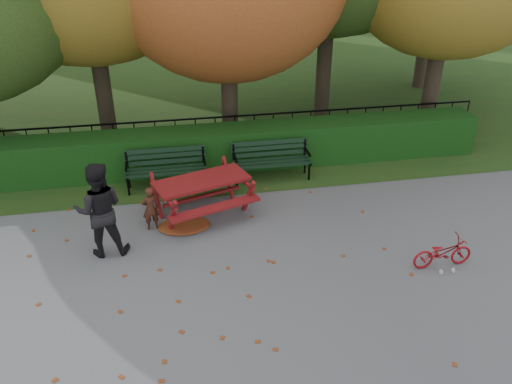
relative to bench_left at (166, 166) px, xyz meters
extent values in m
plane|color=slate|center=(1.30, -3.70, -0.52)|extent=(90.00, 90.00, 0.00)
plane|color=#1D3E17|center=(1.30, 10.30, -0.51)|extent=(90.00, 90.00, 0.00)
cube|color=black|center=(1.30, 0.80, -0.02)|extent=(13.00, 0.90, 1.00)
cube|color=black|center=(1.30, 1.60, -0.44)|extent=(14.00, 0.04, 0.04)
cube|color=black|center=(1.30, 1.60, 0.48)|extent=(14.00, 0.04, 0.04)
cylinder|color=black|center=(-1.70, 1.60, -0.02)|extent=(0.03, 0.03, 1.00)
cylinder|color=black|center=(1.30, 1.60, -0.02)|extent=(0.03, 0.03, 1.00)
cylinder|color=black|center=(4.30, 1.60, -0.02)|extent=(0.03, 0.03, 1.00)
cylinder|color=black|center=(7.80, 1.60, -0.02)|extent=(0.03, 0.03, 1.00)
cylinder|color=#2D201A|center=(-1.50, 3.30, 1.06)|extent=(0.44, 0.44, 3.15)
cylinder|color=#2D201A|center=(1.80, 2.50, 0.88)|extent=(0.44, 0.44, 2.80)
cylinder|color=#2D201A|center=(4.80, 3.80, 1.23)|extent=(0.44, 0.44, 3.50)
cylinder|color=#2D201A|center=(7.50, 2.30, 0.97)|extent=(0.44, 0.44, 2.97)
cylinder|color=#2D201A|center=(9.30, 6.30, 1.06)|extent=(0.44, 0.44, 3.15)
cube|color=black|center=(0.00, -0.28, -0.08)|extent=(1.80, 0.12, 0.04)
cube|color=black|center=(0.00, -0.10, -0.08)|extent=(1.80, 0.12, 0.04)
cube|color=black|center=(0.00, 0.08, -0.08)|extent=(1.80, 0.12, 0.04)
cube|color=black|center=(0.00, 0.17, 0.03)|extent=(1.80, 0.05, 0.10)
cube|color=black|center=(0.00, 0.17, 0.18)|extent=(1.80, 0.05, 0.10)
cube|color=black|center=(0.00, 0.17, 0.31)|extent=(1.80, 0.05, 0.10)
cube|color=black|center=(-0.85, -0.10, -0.10)|extent=(0.05, 0.55, 0.06)
cube|color=black|center=(-0.85, 0.17, 0.13)|extent=(0.05, 0.05, 0.41)
cylinder|color=black|center=(-0.85, -0.28, -0.30)|extent=(0.05, 0.05, 0.44)
cylinder|color=black|center=(-0.85, 0.08, -0.30)|extent=(0.05, 0.05, 0.44)
cube|color=black|center=(-0.85, -0.08, 0.10)|extent=(0.05, 0.45, 0.04)
cube|color=black|center=(0.85, -0.10, -0.10)|extent=(0.05, 0.55, 0.06)
cube|color=black|center=(0.85, 0.17, 0.13)|extent=(0.05, 0.05, 0.41)
cylinder|color=black|center=(0.85, -0.28, -0.30)|extent=(0.05, 0.05, 0.44)
cylinder|color=black|center=(0.85, 0.08, -0.30)|extent=(0.05, 0.05, 0.44)
cube|color=black|center=(0.85, -0.08, 0.10)|extent=(0.05, 0.45, 0.04)
cube|color=black|center=(2.40, -0.28, -0.08)|extent=(1.80, 0.12, 0.04)
cube|color=black|center=(2.40, -0.10, -0.08)|extent=(1.80, 0.12, 0.04)
cube|color=black|center=(2.40, 0.08, -0.08)|extent=(1.80, 0.12, 0.04)
cube|color=black|center=(2.40, 0.17, 0.03)|extent=(1.80, 0.05, 0.10)
cube|color=black|center=(2.40, 0.17, 0.18)|extent=(1.80, 0.05, 0.10)
cube|color=black|center=(2.40, 0.17, 0.31)|extent=(1.80, 0.05, 0.10)
cube|color=black|center=(1.55, -0.10, -0.10)|extent=(0.05, 0.55, 0.06)
cube|color=black|center=(1.55, 0.17, 0.13)|extent=(0.05, 0.05, 0.41)
cylinder|color=black|center=(1.55, -0.28, -0.30)|extent=(0.05, 0.05, 0.44)
cylinder|color=black|center=(1.55, 0.08, -0.30)|extent=(0.05, 0.05, 0.44)
cube|color=black|center=(1.55, -0.08, 0.10)|extent=(0.05, 0.45, 0.04)
cube|color=black|center=(3.25, -0.10, -0.10)|extent=(0.05, 0.55, 0.06)
cube|color=black|center=(3.25, 0.17, 0.13)|extent=(0.05, 0.05, 0.41)
cylinder|color=black|center=(3.25, -0.28, -0.30)|extent=(0.05, 0.05, 0.44)
cylinder|color=black|center=(3.25, 0.08, -0.30)|extent=(0.05, 0.05, 0.44)
cube|color=black|center=(3.25, -0.08, 0.10)|extent=(0.05, 0.45, 0.04)
cube|color=#66090D|center=(0.68, -1.38, 0.25)|extent=(2.02, 1.32, 0.06)
cube|color=#66090D|center=(0.87, -1.97, -0.06)|extent=(1.86, 0.83, 0.05)
cube|color=#66090D|center=(0.49, -0.78, -0.06)|extent=(1.86, 0.83, 0.05)
cube|color=#66090D|center=(0.06, -2.07, -0.10)|extent=(0.23, 0.53, 0.91)
cube|color=#66090D|center=(-0.23, -1.18, -0.10)|extent=(0.23, 0.53, 0.91)
cube|color=#66090D|center=(-0.09, -1.63, 0.17)|extent=(0.50, 1.35, 0.06)
cube|color=#66090D|center=(1.60, -1.57, -0.10)|extent=(0.23, 0.53, 0.91)
cube|color=#66090D|center=(1.31, -0.68, -0.10)|extent=(0.23, 0.53, 0.91)
cube|color=#66090D|center=(1.45, -1.12, 0.17)|extent=(0.50, 1.35, 0.06)
cube|color=#66090D|center=(0.68, -1.38, -0.10)|extent=(1.60, 0.58, 0.06)
ellipsoid|color=maroon|center=(0.27, -1.82, -0.48)|extent=(1.16, 0.91, 0.07)
imported|color=#462316|center=(-0.35, -1.74, -0.07)|extent=(0.36, 0.27, 0.89)
imported|color=black|center=(-1.18, -2.40, 0.37)|extent=(0.87, 0.69, 1.77)
imported|color=maroon|center=(4.60, -3.91, -0.24)|extent=(1.08, 0.39, 0.57)
camera|label=1|loc=(0.12, -10.27, 4.78)|focal=35.00mm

